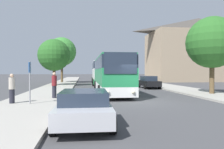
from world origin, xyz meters
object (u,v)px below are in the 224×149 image
pedestrian_waiting_near (12,88)px  tree_left_near (62,52)px  parked_car_right_far (120,78)px  bus_middle (101,72)px  bus_stop_sign (30,77)px  pedestrian_waiting_far (54,85)px  parked_car_left_curb (84,106)px  tree_right_near (212,43)px  bus_front (110,74)px  parked_car_right_near (149,82)px  tree_left_far (54,55)px

pedestrian_waiting_near → tree_left_near: (0.48, 25.67, 4.47)m
parked_car_right_far → pedestrian_waiting_near: pedestrian_waiting_near is taller
bus_middle → pedestrian_waiting_near: 22.06m
bus_stop_sign → pedestrian_waiting_far: bus_stop_sign is taller
parked_car_left_curb → tree_right_near: (10.91, 9.01, 3.80)m
bus_front → parked_car_right_near: bearing=45.3°
pedestrian_waiting_near → pedestrian_waiting_far: bearing=-97.0°
parked_car_left_curb → tree_right_near: 14.65m
bus_stop_sign → tree_left_far: tree_left_far is taller
pedestrian_waiting_near → parked_car_left_curb: bearing=164.5°
bus_stop_sign → pedestrian_waiting_far: (1.04, 2.73, -0.61)m
bus_front → tree_right_near: tree_right_near is taller
pedestrian_waiting_near → tree_left_far: bearing=-55.1°
pedestrian_waiting_near → tree_left_near: bearing=-55.5°
parked_car_right_near → tree_left_near: 18.54m
bus_front → parked_car_right_near: 7.58m
bus_middle → tree_left_near: tree_left_near is taller
parked_car_right_near → parked_car_right_far: bearing=-88.5°
parked_car_left_curb → parked_car_right_far: (7.37, 35.31, 0.02)m
bus_middle → parked_car_right_near: 10.30m
parked_car_right_far → pedestrian_waiting_far: pedestrian_waiting_far is taller
pedestrian_waiting_far → tree_right_near: size_ratio=0.28×
bus_stop_sign → pedestrian_waiting_far: 2.98m
pedestrian_waiting_far → tree_right_near: bearing=45.2°
bus_middle → tree_left_near: size_ratio=1.48×
tree_left_far → parked_car_left_curb: bearing=-79.9°
parked_car_right_near → parked_car_right_far: (-0.49, 18.07, -0.04)m
bus_front → tree_right_near: (8.39, -2.96, 2.71)m
bus_front → pedestrian_waiting_near: bearing=-134.3°
pedestrian_waiting_near → tree_left_far: (0.20, 17.49, 3.27)m
bus_middle → parked_car_right_near: size_ratio=2.75×
parked_car_right_near → parked_car_left_curb: bearing=65.4°
bus_front → bus_middle: (0.25, 14.16, 0.09)m
parked_car_right_far → parked_car_left_curb: bearing=80.2°
bus_middle → parked_car_right_far: 10.33m
pedestrian_waiting_far → parked_car_right_near: bearing=83.0°
parked_car_right_far → tree_left_near: bearing=23.6°
parked_car_right_far → parked_car_right_near: bearing=93.5°
parked_car_right_far → bus_front: bearing=80.2°
pedestrian_waiting_far → tree_right_near: tree_right_near is taller
parked_car_right_near → tree_left_far: size_ratio=0.67×
bus_middle → pedestrian_waiting_far: bus_middle is taller
parked_car_left_curb → pedestrian_waiting_near: bearing=130.5°
parked_car_left_curb → tree_left_far: bearing=101.6°
parked_car_right_near → parked_car_right_far: parked_car_right_near is taller
bus_front → bus_middle: size_ratio=1.04×
parked_car_left_curb → pedestrian_waiting_near: (-4.23, 5.23, 0.33)m
bus_middle → parked_car_left_curb: bus_middle is taller
bus_front → tree_left_far: size_ratio=1.90×
bus_stop_sign → tree_right_near: bearing=16.6°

